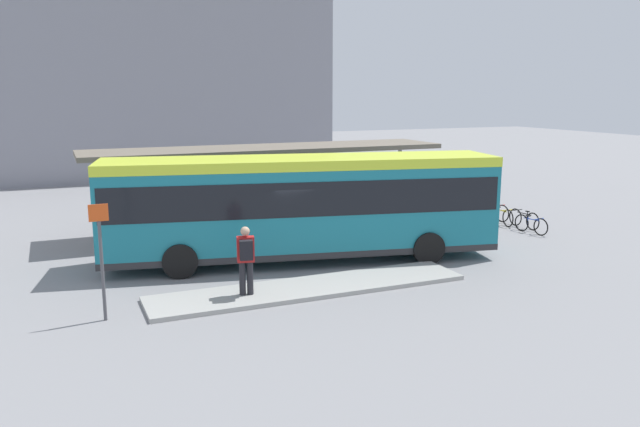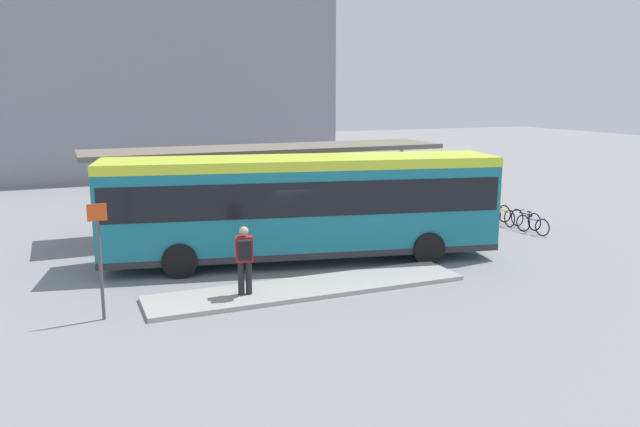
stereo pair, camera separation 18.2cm
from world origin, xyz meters
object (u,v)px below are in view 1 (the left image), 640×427
object	(u,v)px
bicycle_blue	(531,224)
city_bus	(302,201)
bicycle_black	(524,219)
bicycle_yellow	(501,216)
bicycle_red	(493,211)
potted_planter_near_shelter	(282,221)
pedestrian_waiting	(246,256)
platform_sign	(101,257)
potted_planter_far_side	(231,230)

from	to	relation	value
bicycle_blue	city_bus	bearing A→B (deg)	-97.63
bicycle_black	bicycle_yellow	distance (m)	0.98
bicycle_red	potted_planter_near_shelter	size ratio (longest dim) A/B	1.22
pedestrian_waiting	bicycle_red	xyz separation A→B (m)	(12.56, 5.81, -0.79)
pedestrian_waiting	bicycle_blue	size ratio (longest dim) A/B	1.17
bicycle_yellow	potted_planter_near_shelter	xyz separation A→B (m)	(-9.19, 0.85, 0.37)
pedestrian_waiting	platform_sign	xyz separation A→B (m)	(-3.52, -0.12, 0.40)
pedestrian_waiting	platform_sign	world-z (taller)	platform_sign
pedestrian_waiting	bicycle_yellow	size ratio (longest dim) A/B	1.09
potted_planter_near_shelter	platform_sign	xyz separation A→B (m)	(-6.57, -5.90, 0.83)
bicycle_black	bicycle_yellow	size ratio (longest dim) A/B	0.99
potted_planter_far_side	bicycle_yellow	bearing A→B (deg)	-1.31
bicycle_yellow	potted_planter_far_side	size ratio (longest dim) A/B	1.24
potted_planter_near_shelter	platform_sign	distance (m)	8.87
bicycle_blue	platform_sign	size ratio (longest dim) A/B	0.56
platform_sign	bicycle_blue	bearing A→B (deg)	11.79
bicycle_yellow	potted_planter_near_shelter	size ratio (longest dim) A/B	1.20
potted_planter_near_shelter	bicycle_yellow	bearing A→B (deg)	-5.29
pedestrian_waiting	platform_sign	size ratio (longest dim) A/B	0.65
potted_planter_far_side	bicycle_blue	bearing A→B (deg)	-10.19
bicycle_red	potted_planter_far_side	xyz separation A→B (m)	(-11.53, -0.63, 0.32)
city_bus	platform_sign	distance (m)	6.99
bicycle_blue	bicycle_black	bearing A→B (deg)	145.63
city_bus	bicycle_black	xyz separation A→B (m)	(9.91, 1.10, -1.58)
bicycle_blue	potted_planter_far_side	xyz separation A→B (m)	(-11.22, 2.02, 0.35)
platform_sign	bicycle_red	bearing A→B (deg)	20.26
pedestrian_waiting	city_bus	bearing A→B (deg)	-30.57
pedestrian_waiting	bicycle_blue	bearing A→B (deg)	-63.11
bicycle_yellow	potted_planter_far_side	distance (m)	11.23
bicycle_red	potted_planter_far_side	distance (m)	11.55
pedestrian_waiting	potted_planter_far_side	xyz separation A→B (m)	(1.03, 5.19, -0.47)
city_bus	pedestrian_waiting	xyz separation A→B (m)	(-2.75, -2.96, -0.77)
pedestrian_waiting	potted_planter_near_shelter	distance (m)	6.55
bicycle_yellow	potted_planter_far_side	xyz separation A→B (m)	(-11.22, 0.26, 0.33)
bicycle_yellow	platform_sign	bearing A→B (deg)	-67.73
potted_planter_near_shelter	bicycle_red	bearing A→B (deg)	0.18
bicycle_black	potted_planter_near_shelter	world-z (taller)	potted_planter_near_shelter
potted_planter_far_side	pedestrian_waiting	bearing A→B (deg)	-101.19
bicycle_blue	bicycle_yellow	size ratio (longest dim) A/B	0.93
city_bus	bicycle_yellow	world-z (taller)	city_bus
bicycle_black	platform_sign	world-z (taller)	platform_sign
bicycle_blue	platform_sign	bearing A→B (deg)	-87.13
city_bus	bicycle_red	xyz separation A→B (m)	(9.81, 2.86, -1.56)
bicycle_yellow	platform_sign	world-z (taller)	platform_sign
bicycle_black	platform_sign	xyz separation A→B (m)	(-16.18, -4.17, 1.20)
pedestrian_waiting	potted_planter_far_side	size ratio (longest dim) A/B	1.35
bicycle_black	potted_planter_near_shelter	distance (m)	9.77
city_bus	bicycle_red	distance (m)	10.33
city_bus	potted_planter_near_shelter	world-z (taller)	city_bus
bicycle_black	bicycle_blue	bearing A→B (deg)	152.23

